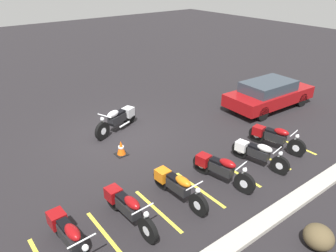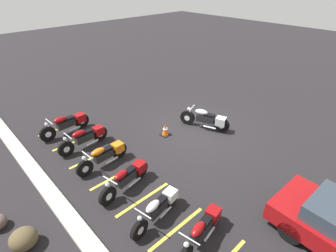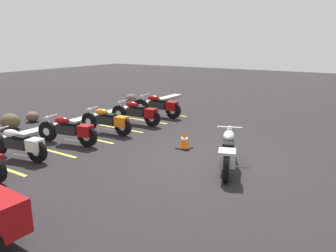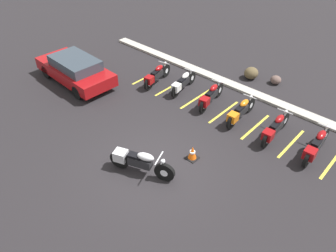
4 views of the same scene
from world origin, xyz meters
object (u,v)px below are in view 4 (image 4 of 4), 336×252
object	(u,v)px
parked_bike_2	(211,96)
landscape_rock_2	(251,73)
parked_bike_3	(240,112)
car_red	(75,69)
landscape_rock_0	(276,80)
traffic_cone	(192,153)
parked_bike_0	(156,75)
parked_bike_4	(275,128)
parked_bike_5	(316,145)
motorcycle_silver_featured	(138,161)
parked_bike_1	(183,83)

from	to	relation	value
parked_bike_2	landscape_rock_2	distance (m)	3.27
parked_bike_3	car_red	size ratio (longest dim) A/B	0.49
landscape_rock_0	traffic_cone	bearing A→B (deg)	-87.05
parked_bike_2	traffic_cone	world-z (taller)	parked_bike_2
landscape_rock_2	landscape_rock_0	bearing A→B (deg)	17.10
parked_bike_0	parked_bike_3	distance (m)	4.59
parked_bike_0	car_red	size ratio (longest dim) A/B	0.48
parked_bike_0	landscape_rock_0	bearing A→B (deg)	-58.28
parked_bike_4	car_red	bearing A→B (deg)	102.66
traffic_cone	parked_bike_3	bearing A→B (deg)	90.09
parked_bike_3	landscape_rock_0	distance (m)	3.77
parked_bike_0	parked_bike_4	xyz separation A→B (m)	(6.16, 0.07, 0.02)
parked_bike_5	traffic_cone	size ratio (longest dim) A/B	4.24
parked_bike_5	landscape_rock_2	distance (m)	5.74
parked_bike_3	parked_bike_0	bearing A→B (deg)	88.64
parked_bike_2	parked_bike_3	world-z (taller)	parked_bike_2
parked_bike_3	landscape_rock_0	size ratio (longest dim) A/B	4.19
parked_bike_0	landscape_rock_2	world-z (taller)	parked_bike_0
parked_bike_3	motorcycle_silver_featured	bearing A→B (deg)	166.35
parked_bike_1	parked_bike_3	world-z (taller)	parked_bike_3
traffic_cone	landscape_rock_0	bearing A→B (deg)	92.95
parked_bike_1	traffic_cone	size ratio (longest dim) A/B	3.78
parked_bike_4	traffic_cone	size ratio (longest dim) A/B	4.10
parked_bike_4	traffic_cone	distance (m)	3.38
parked_bike_4	car_red	world-z (taller)	car_red
parked_bike_3	parked_bike_4	bearing A→B (deg)	-95.50
motorcycle_silver_featured	parked_bike_2	size ratio (longest dim) A/B	1.04
parked_bike_5	landscape_rock_0	world-z (taller)	parked_bike_5
parked_bike_4	parked_bike_0	bearing A→B (deg)	87.74
motorcycle_silver_featured	parked_bike_3	distance (m)	4.89
parked_bike_2	traffic_cone	distance (m)	3.55
parked_bike_2	landscape_rock_0	xyz separation A→B (m)	(1.23, 3.62, -0.25)
parked_bike_3	landscape_rock_0	bearing A→B (deg)	2.24
parked_bike_1	parked_bike_5	world-z (taller)	parked_bike_5
motorcycle_silver_featured	parked_bike_0	bearing A→B (deg)	107.47
parked_bike_3	traffic_cone	xyz separation A→B (m)	(0.00, -3.05, -0.20)
car_red	landscape_rock_0	distance (m)	9.62
car_red	landscape_rock_0	size ratio (longest dim) A/B	8.50
parked_bike_5	landscape_rock_0	xyz separation A→B (m)	(-3.47, 3.75, -0.27)
parked_bike_2	traffic_cone	xyz separation A→B (m)	(1.58, -3.17, -0.20)
parked_bike_2	parked_bike_3	bearing A→B (deg)	-104.82
landscape_rock_2	traffic_cone	bearing A→B (deg)	-76.84
parked_bike_1	parked_bike_3	bearing A→B (deg)	-103.34
car_red	landscape_rock_0	xyz separation A→B (m)	(7.21, 6.35, -0.48)
parked_bike_1	parked_bike_3	distance (m)	3.23
parked_bike_0	landscape_rock_2	bearing A→B (deg)	-51.94
parked_bike_3	car_red	distance (m)	8.00
parked_bike_1	landscape_rock_0	size ratio (longest dim) A/B	3.97
traffic_cone	parked_bike_2	bearing A→B (deg)	116.45
landscape_rock_2	traffic_cone	distance (m)	6.61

